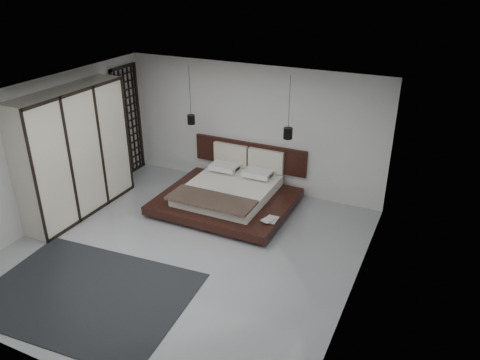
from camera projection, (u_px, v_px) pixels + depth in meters
The scene contains 14 objects.
floor at pixel (184, 250), 8.44m from camera, with size 6.00×6.00×0.00m, color #999CA1.
ceiling at pixel (174, 99), 7.25m from camera, with size 6.00×6.00×0.00m, color white.
wall_back at pixel (252, 128), 10.30m from camera, with size 6.00×6.00×0.00m, color silver.
wall_front at pixel (41, 281), 5.39m from camera, with size 6.00×6.00×0.00m, color silver.
wall_left at pixel (46, 152), 9.00m from camera, with size 6.00×6.00×0.00m, color silver.
wall_right at pixel (358, 218), 6.69m from camera, with size 6.00×6.00×0.00m, color silver.
lattice_screen at pixel (128, 121), 11.03m from camera, with size 0.05×0.90×2.60m, color black.
bed at pixel (229, 193), 9.90m from camera, with size 2.70×2.36×1.06m.
book_lower at pixel (266, 219), 8.95m from camera, with size 0.23×0.30×0.03m, color #99724C.
book_upper at pixel (264, 218), 8.92m from camera, with size 0.19×0.26×0.02m, color #99724C.
pendant_left at pixel (191, 119), 10.09m from camera, with size 0.17×0.17×1.27m.
pendant_right at pixel (288, 133), 9.22m from camera, with size 0.18×0.18×1.26m.
wardrobe at pixel (75, 153), 9.27m from camera, with size 0.62×2.62×2.57m.
rug at pixel (87, 294), 7.33m from camera, with size 3.20×2.29×0.01m, color black.
Camera 1 is at (3.95, -5.98, 4.75)m, focal length 35.00 mm.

